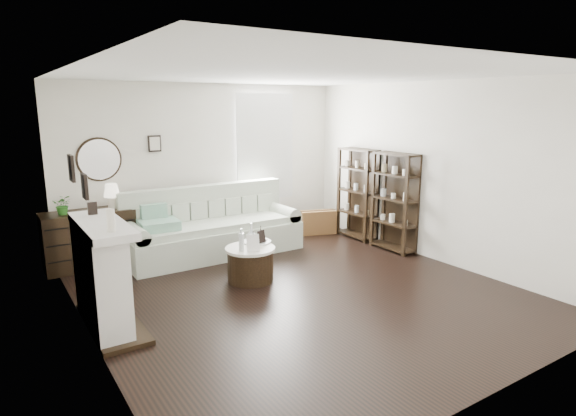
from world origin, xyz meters
TOP-DOWN VIEW (x-y plane):
  - room at (0.73, 2.70)m, footprint 5.50×5.50m
  - fireplace at (-2.32, 0.30)m, footprint 0.50×1.40m
  - shelf_unit_far at (2.33, 1.55)m, footprint 0.30×0.80m
  - shelf_unit_near at (2.33, 0.65)m, footprint 0.30×0.80m
  - sofa at (-0.25, 2.09)m, footprint 2.76×0.96m
  - quilt at (-1.15, 1.95)m, footprint 0.58×0.48m
  - suitcase at (1.89, 2.12)m, footprint 0.69×0.42m
  - dresser at (-2.03, 2.47)m, footprint 1.26×0.54m
  - table_lamp at (-1.66, 2.47)m, footprint 0.30×0.30m
  - potted_plant at (-2.34, 2.42)m, footprint 0.30×0.27m
  - drum_table at (-0.33, 0.67)m, footprint 0.68×0.68m
  - pedestal_table at (-0.14, 0.83)m, footprint 0.41×0.41m
  - eiffel_drum at (-0.26, 0.71)m, footprint 0.12×0.12m
  - bottle_drum at (-0.50, 0.59)m, footprint 0.07×0.07m
  - card_frame_drum at (-0.38, 0.50)m, footprint 0.18×0.10m
  - eiffel_ped at (-0.06, 0.86)m, footprint 0.13×0.13m
  - flask_ped at (-0.21, 0.85)m, footprint 0.14×0.14m
  - card_frame_ped at (-0.12, 0.72)m, footprint 0.14×0.08m

SIDE VIEW (x-z plane):
  - suitcase at x=1.89m, z-range 0.00..0.44m
  - drum_table at x=-0.33m, z-range 0.00..0.47m
  - sofa at x=-0.25m, z-range -0.18..0.89m
  - dresser at x=-2.03m, z-range 0.00..0.84m
  - pedestal_table at x=-0.14m, z-range 0.20..0.69m
  - fireplace at x=-2.32m, z-range -0.38..1.46m
  - eiffel_drum at x=-0.26m, z-range 0.47..0.65m
  - card_frame_ped at x=-0.12m, z-range 0.49..0.66m
  - card_frame_drum at x=-0.38m, z-range 0.47..0.69m
  - eiffel_ped at x=-0.06m, z-range 0.49..0.67m
  - bottle_drum at x=-0.50m, z-range 0.47..0.77m
  - flask_ped at x=-0.21m, z-range 0.49..0.75m
  - quilt at x=-1.15m, z-range 0.55..0.69m
  - shelf_unit_far at x=2.33m, z-range 0.00..1.60m
  - shelf_unit_near at x=2.33m, z-range 0.00..1.60m
  - potted_plant at x=-2.34m, z-range 0.84..1.12m
  - table_lamp at x=-1.66m, z-range 0.84..1.21m
  - room at x=0.73m, z-range -1.15..4.35m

